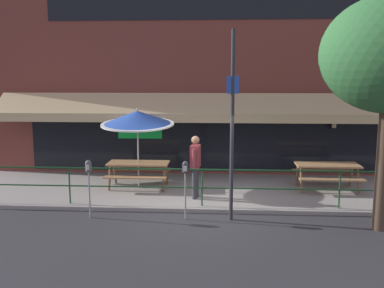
{
  "coord_description": "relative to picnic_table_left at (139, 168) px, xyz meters",
  "views": [
    {
      "loc": [
        0.4,
        -10.29,
        3.38
      ],
      "look_at": [
        -0.34,
        1.6,
        1.5
      ],
      "focal_mm": 40.0,
      "sensor_mm": 36.0,
      "label": 1
    }
  ],
  "objects": [
    {
      "name": "ground_plane",
      "position": [
        1.95,
        -2.02,
        -0.71
      ],
      "size": [
        120.0,
        120.0,
        0.0
      ],
      "primitive_type": "plane",
      "color": "#2D2D30"
    },
    {
      "name": "patio_deck",
      "position": [
        1.95,
        -0.02,
        -0.66
      ],
      "size": [
        15.0,
        4.0,
        0.1
      ],
      "primitive_type": "cube",
      "color": "gray",
      "rests_on": "ground"
    },
    {
      "name": "restaurant_building",
      "position": [
        1.95,
        2.2,
        3.46
      ],
      "size": [
        15.0,
        1.6,
        8.4
      ],
      "color": "brown",
      "rests_on": "ground"
    },
    {
      "name": "patio_railing",
      "position": [
        1.95,
        -1.72,
        0.09
      ],
      "size": [
        13.84,
        0.04,
        0.97
      ],
      "color": "#194723",
      "rests_on": "patio_deck"
    },
    {
      "name": "picnic_table_left",
      "position": [
        0.0,
        0.0,
        0.0
      ],
      "size": [
        1.8,
        1.42,
        0.76
      ],
      "color": "#997047",
      "rests_on": "patio_deck"
    },
    {
      "name": "picnic_table_centre",
      "position": [
        5.54,
        0.09,
        0.0
      ],
      "size": [
        1.8,
        1.42,
        0.76
      ],
      "color": "#997047",
      "rests_on": "patio_deck"
    },
    {
      "name": "patio_umbrella_left",
      "position": [
        -0.0,
        -0.01,
        1.47
      ],
      "size": [
        2.14,
        2.14,
        2.39
      ],
      "color": "#B7B2A8",
      "rests_on": "patio_deck"
    },
    {
      "name": "pedestrian_walking",
      "position": [
        1.75,
        -1.0,
        0.35
      ],
      "size": [
        0.28,
        0.62,
        1.71
      ],
      "color": "#333338",
      "rests_on": "patio_deck"
    },
    {
      "name": "parking_meter_near",
      "position": [
        -0.72,
        -2.53,
        0.44
      ],
      "size": [
        0.15,
        0.16,
        1.42
      ],
      "color": "gray",
      "rests_on": "ground"
    },
    {
      "name": "parking_meter_far",
      "position": [
        1.59,
        -2.52,
        0.44
      ],
      "size": [
        0.15,
        0.16,
        1.42
      ],
      "color": "gray",
      "rests_on": "ground"
    },
    {
      "name": "street_sign_pole",
      "position": [
        2.68,
        -2.48,
        1.57
      ],
      "size": [
        0.28,
        0.09,
        4.44
      ],
      "color": "#2D2D33",
      "rests_on": "ground"
    }
  ]
}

